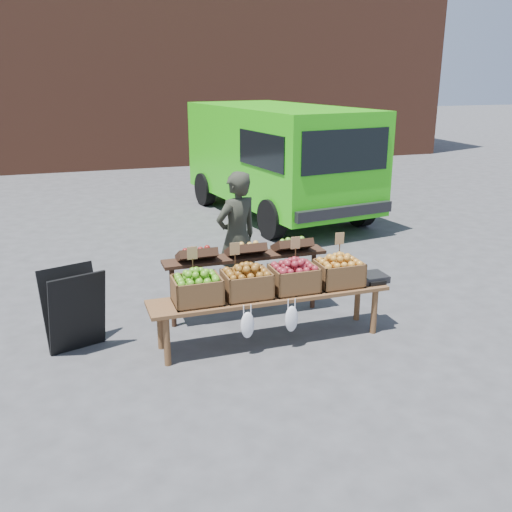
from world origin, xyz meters
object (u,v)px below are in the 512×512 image
object	(u,v)px
crate_red_apples	(294,279)
chalkboard_sign	(74,310)
delivery_van	(277,162)
weighing_scale	(371,277)
vendor	(237,237)
crate_russet_pears	(247,284)
back_table	(246,277)
crate_green_apples	(339,273)
display_bench	(270,317)
crate_golden_apples	(197,290)

from	to	relation	value
crate_red_apples	chalkboard_sign	bearing A→B (deg)	168.10
delivery_van	weighing_scale	distance (m)	5.69
vendor	crate_russet_pears	world-z (taller)	vendor
back_table	crate_red_apples	world-z (taller)	back_table
back_table	crate_russet_pears	world-z (taller)	back_table
chalkboard_sign	vendor	bearing A→B (deg)	3.76
crate_green_apples	display_bench	bearing A→B (deg)	180.00
crate_red_apples	crate_green_apples	bearing A→B (deg)	0.00
crate_red_apples	delivery_van	bearing A→B (deg)	71.08
delivery_van	crate_green_apples	xyz separation A→B (m)	(-1.37, -5.59, -0.41)
display_bench	crate_red_apples	size ratio (longest dim) A/B	5.40
display_bench	crate_green_apples	xyz separation A→B (m)	(0.82, 0.00, 0.42)
crate_golden_apples	weighing_scale	world-z (taller)	crate_golden_apples
vendor	weighing_scale	size ratio (longest dim) A/B	5.05
back_table	crate_russet_pears	size ratio (longest dim) A/B	4.20
crate_russet_pears	weighing_scale	size ratio (longest dim) A/B	1.47
delivery_van	weighing_scale	size ratio (longest dim) A/B	14.76
vendor	crate_green_apples	world-z (taller)	vendor
crate_russet_pears	crate_red_apples	world-z (taller)	same
crate_golden_apples	crate_red_apples	world-z (taller)	same
chalkboard_sign	crate_russet_pears	world-z (taller)	chalkboard_sign
crate_red_apples	weighing_scale	bearing A→B (deg)	0.00
delivery_van	display_bench	bearing A→B (deg)	-120.12
weighing_scale	crate_green_apples	bearing A→B (deg)	180.00
vendor	crate_green_apples	size ratio (longest dim) A/B	3.44
vendor	back_table	bearing A→B (deg)	62.31
crate_green_apples	delivery_van	bearing A→B (deg)	76.27
crate_golden_apples	weighing_scale	bearing A→B (deg)	0.00
crate_russet_pears	crate_red_apples	distance (m)	0.55
weighing_scale	crate_red_apples	bearing A→B (deg)	180.00
delivery_van	crate_russet_pears	distance (m)	6.12
display_bench	weighing_scale	world-z (taller)	weighing_scale
back_table	weighing_scale	size ratio (longest dim) A/B	6.18
delivery_van	crate_green_apples	world-z (taller)	delivery_van
chalkboard_sign	crate_golden_apples	distance (m)	1.36
back_table	display_bench	size ratio (longest dim) A/B	0.78
display_bench	crate_golden_apples	xyz separation A→B (m)	(-0.82, 0.00, 0.42)
delivery_van	crate_red_apples	xyz separation A→B (m)	(-1.92, -5.59, -0.41)
vendor	chalkboard_sign	size ratio (longest dim) A/B	1.87
weighing_scale	delivery_van	bearing A→B (deg)	80.45
display_bench	weighing_scale	size ratio (longest dim) A/B	7.94
back_table	chalkboard_sign	bearing A→B (deg)	-173.58
chalkboard_sign	display_bench	size ratio (longest dim) A/B	0.34
display_bench	crate_red_apples	bearing A→B (deg)	0.00
delivery_van	crate_red_apples	bearing A→B (deg)	-117.64
back_table	display_bench	distance (m)	0.76
display_bench	crate_red_apples	xyz separation A→B (m)	(0.27, 0.00, 0.42)
crate_golden_apples	crate_green_apples	world-z (taller)	same
delivery_van	display_bench	world-z (taller)	delivery_van
chalkboard_sign	crate_russet_pears	size ratio (longest dim) A/B	1.84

